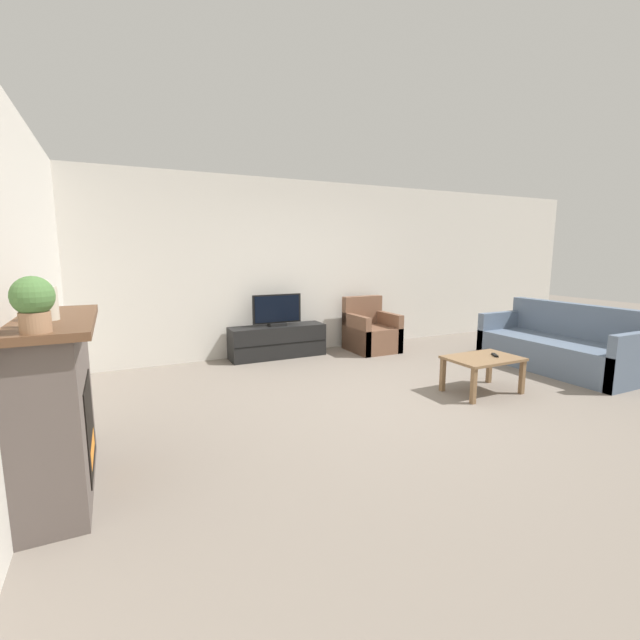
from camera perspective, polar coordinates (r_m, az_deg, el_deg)
The scene contains 13 objects.
ground_plane at distance 4.87m, azimuth 9.88°, elevation -10.25°, with size 24.00×24.00×0.00m, color slate.
wall_back at distance 6.88m, azimuth -2.63°, elevation 7.00°, with size 12.00×0.06×2.70m.
wall_left at distance 3.77m, azimuth -35.23°, elevation 3.59°, with size 0.06×12.00×2.70m.
fireplace at distance 3.36m, azimuth -31.76°, elevation -9.63°, with size 0.49×1.33×1.18m.
mantel_vase_left at distance 2.83m, azimuth -33.41°, elevation 1.75°, with size 0.07×0.07×0.28m.
mantel_vase_centre_left at distance 3.13m, azimuth -32.70°, elevation 2.06°, with size 0.13×0.13×0.25m.
potted_plant at distance 2.66m, azimuth -33.91°, elevation 2.05°, with size 0.21×0.21×0.30m.
tv_stand at distance 6.58m, azimuth -5.68°, elevation -2.85°, with size 1.46×0.41×0.49m.
tv at distance 6.49m, azimuth -5.74°, elevation 1.17°, with size 0.77×0.18×0.48m.
armchair at distance 7.03m, azimuth 6.75°, elevation -1.76°, with size 0.70×0.76×0.87m.
coffee_table at distance 5.24m, azimuth 20.89°, elevation -5.28°, with size 0.82×0.55×0.42m.
remote at distance 5.32m, azimuth 22.28°, elevation -4.35°, with size 0.11×0.15×0.02m.
couch at distance 6.74m, azimuth 29.34°, elevation -3.30°, with size 0.90×2.01×0.89m.
Camera 1 is at (-2.71, -3.71, 1.60)m, focal length 24.00 mm.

